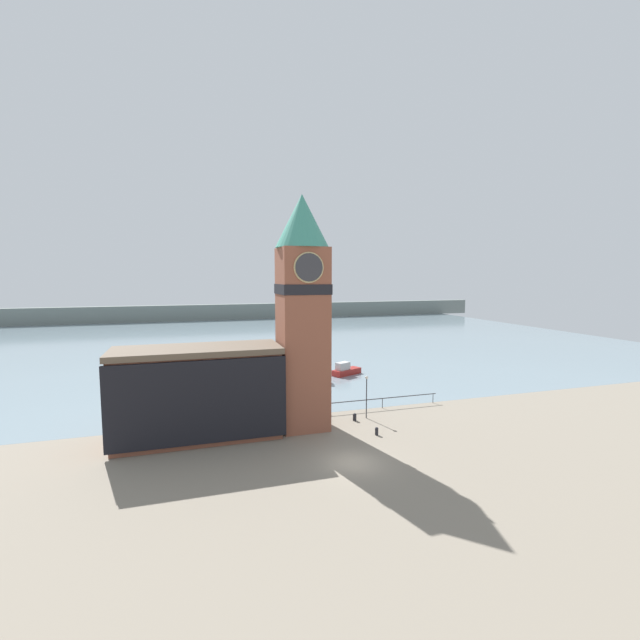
% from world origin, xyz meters
% --- Properties ---
extents(ground_plane, '(160.00, 160.00, 0.00)m').
position_xyz_m(ground_plane, '(0.00, 0.00, 0.00)').
color(ground_plane, gray).
extents(water, '(160.00, 120.00, 0.00)m').
position_xyz_m(water, '(0.00, 71.78, -0.00)').
color(water, gray).
rests_on(water, ground_plane).
extents(far_shoreline, '(180.00, 3.00, 5.00)m').
position_xyz_m(far_shoreline, '(0.00, 111.78, 2.50)').
color(far_shoreline, slate).
rests_on(far_shoreline, water).
extents(pier_railing, '(12.88, 0.08, 1.09)m').
position_xyz_m(pier_railing, '(7.97, 11.53, 0.97)').
color(pier_railing, '#333338').
rests_on(pier_railing, ground_plane).
extents(clock_tower, '(4.81, 4.81, 21.19)m').
position_xyz_m(clock_tower, '(-1.56, 8.62, 11.24)').
color(clock_tower, brown).
rests_on(clock_tower, ground_plane).
extents(pier_building, '(14.16, 5.73, 7.92)m').
position_xyz_m(pier_building, '(-10.85, 8.65, 3.98)').
color(pier_building, brown).
rests_on(pier_building, ground_plane).
extents(boat_near, '(5.24, 2.74, 2.03)m').
position_xyz_m(boat_near, '(3.35, 23.62, 0.74)').
color(boat_near, maroon).
rests_on(boat_near, water).
extents(boat_far, '(4.74, 3.39, 1.89)m').
position_xyz_m(boat_far, '(9.69, 27.10, 0.68)').
color(boat_far, maroon).
rests_on(boat_far, water).
extents(mooring_bollard_near, '(0.30, 0.30, 0.72)m').
position_xyz_m(mooring_bollard_near, '(4.09, 4.60, 0.39)').
color(mooring_bollard_near, black).
rests_on(mooring_bollard_near, ground_plane).
extents(mooring_bollard_far, '(0.36, 0.36, 0.74)m').
position_xyz_m(mooring_bollard_far, '(3.66, 8.70, 0.39)').
color(mooring_bollard_far, black).
rests_on(mooring_bollard_far, ground_plane).
extents(lamp_post, '(0.32, 0.32, 4.27)m').
position_xyz_m(lamp_post, '(5.03, 9.05, 2.95)').
color(lamp_post, '#2D2D33').
rests_on(lamp_post, ground_plane).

